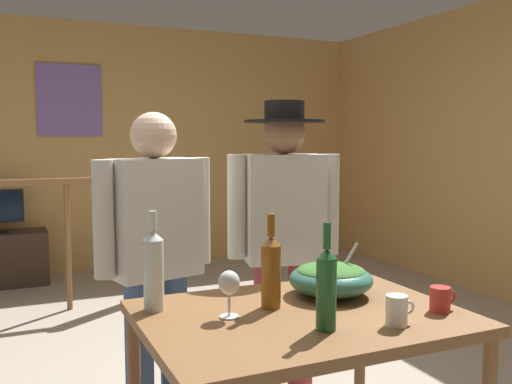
% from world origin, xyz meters
% --- Properties ---
extents(back_wall, '(5.91, 0.10, 2.58)m').
position_xyz_m(back_wall, '(0.00, 3.33, 1.29)').
color(back_wall, tan).
rests_on(back_wall, ground_plane).
extents(side_wall_right, '(0.10, 4.99, 2.58)m').
position_xyz_m(side_wall_right, '(2.95, 1.00, 1.29)').
color(side_wall_right, tan).
rests_on(side_wall_right, ground_plane).
extents(framed_picture, '(0.63, 0.03, 0.72)m').
position_xyz_m(framed_picture, '(-0.33, 3.27, 1.78)').
color(framed_picture, '#785EB0').
extents(stair_railing, '(2.82, 0.10, 1.12)m').
position_xyz_m(stair_railing, '(-0.87, 1.93, 0.69)').
color(stair_railing, brown).
rests_on(stair_railing, ground_plane).
extents(serving_table, '(1.12, 0.83, 0.77)m').
position_xyz_m(serving_table, '(-0.01, -1.04, 0.69)').
color(serving_table, brown).
rests_on(serving_table, ground_plane).
extents(salad_bowl, '(0.33, 0.33, 0.20)m').
position_xyz_m(salad_bowl, '(0.20, -0.89, 0.84)').
color(salad_bowl, '#337060').
rests_on(salad_bowl, serving_table).
extents(wine_glass, '(0.08, 0.08, 0.17)m').
position_xyz_m(wine_glass, '(-0.26, -0.99, 0.89)').
color(wine_glass, silver).
rests_on(wine_glass, serving_table).
extents(wine_bottle_amber, '(0.07, 0.07, 0.35)m').
position_xyz_m(wine_bottle_amber, '(-0.08, -0.95, 0.91)').
color(wine_bottle_amber, brown).
rests_on(wine_bottle_amber, serving_table).
extents(wine_bottle_clear, '(0.07, 0.07, 0.36)m').
position_xyz_m(wine_bottle_clear, '(-0.48, -0.80, 0.92)').
color(wine_bottle_clear, silver).
rests_on(wine_bottle_clear, serving_table).
extents(wine_bottle_green, '(0.07, 0.07, 0.35)m').
position_xyz_m(wine_bottle_green, '(-0.02, -1.23, 0.91)').
color(wine_bottle_green, '#1E5628').
rests_on(wine_bottle_green, serving_table).
extents(mug_red, '(0.11, 0.07, 0.09)m').
position_xyz_m(mug_red, '(0.45, -1.23, 0.82)').
color(mug_red, '#B7332D').
rests_on(mug_red, serving_table).
extents(mug_white, '(0.11, 0.07, 0.10)m').
position_xyz_m(mug_white, '(0.21, -1.30, 0.82)').
color(mug_white, white).
rests_on(mug_white, serving_table).
extents(person_standing_left, '(0.57, 0.30, 1.51)m').
position_xyz_m(person_standing_left, '(-0.34, -0.26, 0.88)').
color(person_standing_left, '#3D5684').
rests_on(person_standing_left, ground_plane).
extents(person_standing_right, '(0.56, 0.40, 1.57)m').
position_xyz_m(person_standing_right, '(0.32, -0.26, 0.93)').
color(person_standing_right, '#9E3842').
rests_on(person_standing_right, ground_plane).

